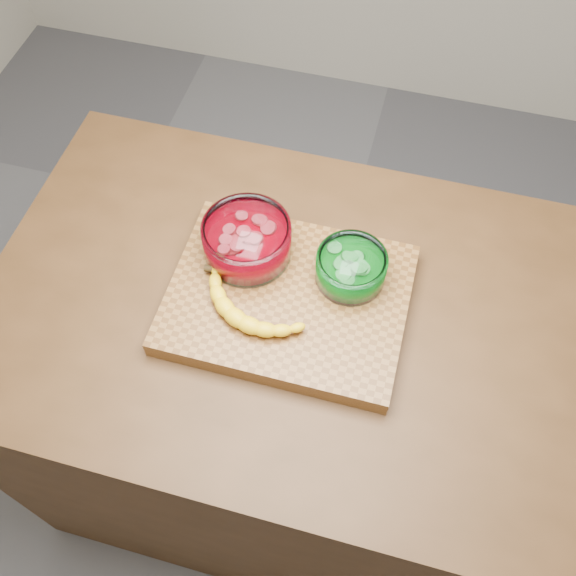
# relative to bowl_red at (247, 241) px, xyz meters

# --- Properties ---
(ground) EXTENTS (3.50, 3.50, 0.00)m
(ground) POSITION_rel_bowl_red_xyz_m (0.10, -0.07, -0.98)
(ground) COLOR #5D5C61
(ground) RESTS_ON ground
(counter) EXTENTS (1.20, 0.80, 0.90)m
(counter) POSITION_rel_bowl_red_xyz_m (0.10, -0.07, -0.53)
(counter) COLOR #462B15
(counter) RESTS_ON ground
(cutting_board) EXTENTS (0.45, 0.35, 0.04)m
(cutting_board) POSITION_rel_bowl_red_xyz_m (0.10, -0.07, -0.06)
(cutting_board) COLOR brown
(cutting_board) RESTS_ON counter
(bowl_red) EXTENTS (0.17, 0.17, 0.08)m
(bowl_red) POSITION_rel_bowl_red_xyz_m (0.00, 0.00, 0.00)
(bowl_red) COLOR white
(bowl_red) RESTS_ON cutting_board
(bowl_green) EXTENTS (0.13, 0.13, 0.06)m
(bowl_green) POSITION_rel_bowl_red_xyz_m (0.21, -0.01, -0.01)
(bowl_green) COLOR white
(bowl_green) RESTS_ON cutting_board
(banana) EXTENTS (0.24, 0.16, 0.04)m
(banana) POSITION_rel_bowl_red_xyz_m (0.05, -0.12, -0.02)
(banana) COLOR yellow
(banana) RESTS_ON cutting_board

